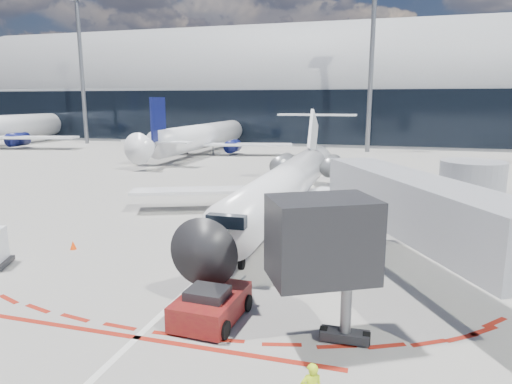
# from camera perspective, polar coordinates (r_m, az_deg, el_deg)

# --- Properties ---
(ground) EXTENTS (260.00, 260.00, 0.00)m
(ground) POSITION_cam_1_polar(r_m,az_deg,el_deg) (26.32, -1.88, -5.91)
(ground) COLOR slate
(ground) RESTS_ON ground
(apron_centerline) EXTENTS (0.25, 40.00, 0.01)m
(apron_centerline) POSITION_cam_1_polar(r_m,az_deg,el_deg) (28.15, -0.64, -4.73)
(apron_centerline) COLOR silver
(apron_centerline) RESTS_ON ground
(apron_stop_bar) EXTENTS (14.00, 0.25, 0.01)m
(apron_stop_bar) POSITION_cam_1_polar(r_m,az_deg,el_deg) (16.58, -14.67, -17.19)
(apron_stop_bar) COLOR maroon
(apron_stop_bar) RESTS_ON ground
(terminal_building) EXTENTS (150.00, 24.15, 24.00)m
(terminal_building) POSITION_cam_1_polar(r_m,az_deg,el_deg) (89.22, 11.18, 11.67)
(terminal_building) COLOR #939699
(terminal_building) RESTS_ON ground
(jet_bridge) EXTENTS (10.03, 15.20, 4.90)m
(jet_bridge) POSITION_cam_1_polar(r_m,az_deg,el_deg) (21.55, 21.04, -2.31)
(jet_bridge) COLOR #96999F
(jet_bridge) RESTS_ON ground
(light_mast_west) EXTENTS (0.70, 0.70, 25.00)m
(light_mast_west) POSITION_cam_1_polar(r_m,az_deg,el_deg) (89.28, -20.93, 13.71)
(light_mast_west) COLOR slate
(light_mast_west) RESTS_ON ground
(light_mast_centre) EXTENTS (0.70, 0.70, 25.00)m
(light_mast_centre) POSITION_cam_1_polar(r_m,az_deg,el_deg) (72.11, 14.20, 14.81)
(light_mast_centre) COLOR slate
(light_mast_centre) RESTS_ON ground
(regional_jet) EXTENTS (22.94, 28.28, 7.08)m
(regional_jet) POSITION_cam_1_polar(r_m,az_deg,el_deg) (30.82, 3.99, 1.17)
(regional_jet) COLOR white
(regional_jet) RESTS_ON ground
(pushback_tug) EXTENTS (2.33, 5.13, 1.32)m
(pushback_tug) POSITION_cam_1_polar(r_m,az_deg,el_deg) (17.04, -5.63, -13.86)
(pushback_tug) COLOR #610D12
(pushback_tug) RESTS_ON ground
(safety_cone_left) EXTENTS (0.34, 0.34, 0.48)m
(safety_cone_left) POSITION_cam_1_polar(r_m,az_deg,el_deg) (26.37, -21.89, -6.18)
(safety_cone_left) COLOR #FF3F05
(safety_cone_left) RESTS_ON ground
(bg_airliner_1) EXTENTS (31.46, 33.32, 10.18)m
(bg_airliner_1) POSITION_cam_1_polar(r_m,az_deg,el_deg) (68.03, -6.77, 9.05)
(bg_airliner_1) COLOR white
(bg_airliner_1) RESTS_ON ground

